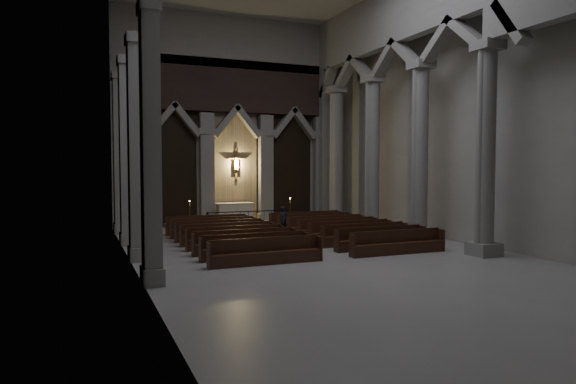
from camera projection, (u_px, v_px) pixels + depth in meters
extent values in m
plane|color=#A29F99|center=(324.00, 255.00, 19.64)|extent=(24.00, 24.00, 0.00)
cube|color=#9F9C95|center=(234.00, 122.00, 30.40)|extent=(14.00, 0.10, 12.00)
cube|color=#9F9C95|center=(132.00, 86.00, 16.66)|extent=(0.10, 24.00, 12.00)
cube|color=#9F9C95|center=(471.00, 105.00, 21.98)|extent=(0.10, 24.00, 12.00)
cube|color=gray|center=(142.00, 169.00, 28.04)|extent=(0.80, 0.50, 6.40)
cube|color=gray|center=(143.00, 223.00, 28.19)|extent=(1.05, 0.70, 0.50)
cube|color=gray|center=(142.00, 130.00, 27.92)|extent=(1.00, 0.65, 0.35)
cube|color=gray|center=(207.00, 169.00, 29.40)|extent=(0.80, 0.50, 6.40)
cube|color=gray|center=(207.00, 220.00, 29.56)|extent=(1.05, 0.70, 0.50)
cube|color=gray|center=(207.00, 131.00, 29.29)|extent=(1.00, 0.65, 0.35)
cube|color=gray|center=(266.00, 169.00, 30.77)|extent=(0.80, 0.50, 6.40)
cube|color=gray|center=(266.00, 218.00, 30.93)|extent=(1.05, 0.70, 0.50)
cube|color=gray|center=(266.00, 133.00, 30.66)|extent=(1.00, 0.65, 0.35)
cube|color=gray|center=(320.00, 169.00, 32.14)|extent=(0.80, 0.50, 6.40)
cube|color=gray|center=(320.00, 216.00, 32.30)|extent=(1.05, 0.70, 0.50)
cube|color=gray|center=(320.00, 134.00, 32.03)|extent=(1.00, 0.65, 0.35)
cube|color=black|center=(174.00, 164.00, 29.03)|extent=(2.60, 0.15, 7.00)
cube|color=tan|center=(235.00, 164.00, 30.40)|extent=(2.60, 0.15, 7.00)
cube|color=black|center=(291.00, 164.00, 31.76)|extent=(2.60, 0.15, 7.00)
cube|color=black|center=(237.00, 87.00, 29.84)|extent=(12.00, 0.50, 3.00)
cube|color=gray|center=(126.00, 145.00, 27.66)|extent=(1.60, 0.50, 9.00)
cube|color=gray|center=(331.00, 148.00, 32.38)|extent=(1.60, 0.50, 9.00)
cube|color=gray|center=(236.00, 43.00, 29.71)|extent=(14.00, 0.50, 3.00)
plane|color=#FFBB72|center=(235.00, 164.00, 30.37)|extent=(1.50, 0.00, 1.50)
cube|color=brown|center=(236.00, 164.00, 30.29)|extent=(0.13, 0.08, 1.80)
cube|color=brown|center=(236.00, 158.00, 30.27)|extent=(1.10, 0.08, 0.13)
cube|color=tan|center=(236.00, 165.00, 30.23)|extent=(0.26, 0.10, 0.60)
sphere|color=tan|center=(236.00, 158.00, 30.21)|extent=(0.17, 0.17, 0.17)
cylinder|color=tan|center=(232.00, 158.00, 30.11)|extent=(0.45, 0.08, 0.08)
cylinder|color=tan|center=(240.00, 158.00, 30.31)|extent=(0.45, 0.08, 0.08)
cube|color=gray|center=(336.00, 219.00, 30.49)|extent=(1.00, 1.00, 0.50)
cylinder|color=gray|center=(336.00, 155.00, 30.29)|extent=(0.70, 0.70, 7.50)
cube|color=gray|center=(337.00, 90.00, 30.09)|extent=(0.95, 0.95, 0.35)
cube|color=gray|center=(372.00, 226.00, 26.79)|extent=(1.00, 1.00, 0.50)
cylinder|color=gray|center=(372.00, 154.00, 26.60)|extent=(0.70, 0.70, 7.50)
cube|color=gray|center=(373.00, 79.00, 26.40)|extent=(0.95, 0.95, 0.35)
cube|color=gray|center=(419.00, 236.00, 23.10)|extent=(1.00, 1.00, 0.50)
cylinder|color=gray|center=(420.00, 152.00, 22.90)|extent=(0.70, 0.70, 7.50)
cube|color=gray|center=(421.00, 65.00, 22.70)|extent=(0.95, 0.95, 0.35)
cube|color=gray|center=(484.00, 249.00, 19.41)|extent=(1.00, 1.00, 0.50)
cylinder|color=gray|center=(486.00, 150.00, 19.21)|extent=(0.70, 0.70, 7.50)
cube|color=gray|center=(488.00, 46.00, 19.01)|extent=(0.95, 0.95, 0.35)
cube|color=gray|center=(322.00, 146.00, 32.01)|extent=(0.55, 1.20, 9.20)
cube|color=gray|center=(120.00, 228.00, 25.83)|extent=(0.60, 1.00, 0.50)
cube|color=gray|center=(119.00, 154.00, 25.63)|extent=(0.50, 0.80, 7.50)
cube|color=gray|center=(117.00, 76.00, 25.43)|extent=(0.60, 1.00, 0.35)
cube|color=gray|center=(127.00, 239.00, 22.14)|extent=(0.60, 1.00, 0.50)
cube|color=gray|center=(126.00, 152.00, 21.94)|extent=(0.50, 0.80, 7.50)
cube|color=gray|center=(124.00, 61.00, 21.74)|extent=(0.60, 1.00, 0.35)
cube|color=gray|center=(137.00, 253.00, 18.44)|extent=(0.60, 1.00, 0.50)
cube|color=gray|center=(136.00, 149.00, 18.25)|extent=(0.50, 0.80, 7.50)
cube|color=gray|center=(134.00, 39.00, 18.04)|extent=(0.60, 1.00, 0.35)
cube|color=gray|center=(152.00, 275.00, 14.75)|extent=(0.60, 1.00, 0.50)
cube|color=gray|center=(150.00, 145.00, 14.55)|extent=(0.50, 0.80, 7.50)
cube|color=gray|center=(149.00, 7.00, 14.35)|extent=(0.60, 1.00, 0.35)
cube|color=gray|center=(242.00, 224.00, 29.42)|extent=(8.50, 2.60, 0.15)
cube|color=beige|center=(234.00, 213.00, 29.71)|extent=(1.99, 0.78, 1.05)
cube|color=silver|center=(234.00, 203.00, 29.69)|extent=(2.16, 0.86, 0.04)
cube|color=black|center=(248.00, 211.00, 28.25)|extent=(4.60, 0.05, 0.05)
cube|color=black|center=(207.00, 221.00, 27.39)|extent=(0.09, 0.09, 0.92)
cube|color=black|center=(287.00, 217.00, 29.14)|extent=(0.09, 0.09, 0.92)
cylinder|color=black|center=(216.00, 221.00, 27.57)|extent=(0.02, 0.02, 0.85)
cylinder|color=black|center=(224.00, 220.00, 27.74)|extent=(0.02, 0.02, 0.85)
cylinder|color=black|center=(232.00, 220.00, 27.92)|extent=(0.02, 0.02, 0.85)
cylinder|color=black|center=(240.00, 220.00, 28.09)|extent=(0.02, 0.02, 0.85)
cylinder|color=black|center=(248.00, 219.00, 28.27)|extent=(0.02, 0.02, 0.85)
cylinder|color=black|center=(256.00, 219.00, 28.44)|extent=(0.02, 0.02, 0.85)
cylinder|color=black|center=(264.00, 219.00, 28.62)|extent=(0.02, 0.02, 0.85)
cylinder|color=black|center=(272.00, 218.00, 28.79)|extent=(0.02, 0.02, 0.85)
cylinder|color=black|center=(279.00, 218.00, 28.97)|extent=(0.02, 0.02, 0.85)
cylinder|color=olive|center=(190.00, 230.00, 26.90)|extent=(0.27, 0.27, 0.06)
cylinder|color=olive|center=(190.00, 218.00, 26.87)|extent=(0.04, 0.04, 1.27)
cylinder|color=olive|center=(190.00, 206.00, 26.83)|extent=(0.13, 0.13, 0.02)
cylinder|color=beige|center=(190.00, 204.00, 26.83)|extent=(0.05, 0.05, 0.22)
sphere|color=#E7BF51|center=(190.00, 201.00, 26.82)|extent=(0.05, 0.05, 0.05)
cylinder|color=olive|center=(290.00, 225.00, 28.92)|extent=(0.27, 0.27, 0.06)
cylinder|color=olive|center=(290.00, 214.00, 28.88)|extent=(0.04, 0.04, 1.28)
cylinder|color=olive|center=(290.00, 203.00, 28.85)|extent=(0.13, 0.13, 0.02)
cylinder|color=beige|center=(290.00, 201.00, 28.84)|extent=(0.05, 0.05, 0.22)
sphere|color=#E7BF51|center=(290.00, 198.00, 28.84)|extent=(0.05, 0.05, 0.05)
cube|color=black|center=(208.00, 229.00, 25.67)|extent=(4.05, 0.39, 0.43)
cube|color=black|center=(207.00, 220.00, 25.82)|extent=(4.05, 0.07, 0.48)
cube|color=black|center=(167.00, 227.00, 24.89)|extent=(0.06, 0.43, 0.87)
cube|color=black|center=(246.00, 223.00, 26.43)|extent=(0.06, 0.43, 0.87)
cube|color=black|center=(306.00, 224.00, 27.73)|extent=(4.05, 0.39, 0.43)
cube|color=black|center=(304.00, 216.00, 27.87)|extent=(4.05, 0.07, 0.48)
cube|color=black|center=(271.00, 222.00, 26.95)|extent=(0.06, 0.43, 0.87)
cube|color=black|center=(339.00, 219.00, 28.48)|extent=(0.06, 0.43, 0.87)
cube|color=black|center=(214.00, 232.00, 24.53)|extent=(4.05, 0.39, 0.43)
cube|color=black|center=(213.00, 222.00, 24.68)|extent=(4.05, 0.07, 0.48)
cube|color=black|center=(171.00, 230.00, 23.75)|extent=(0.06, 0.43, 0.87)
cube|color=black|center=(254.00, 226.00, 25.29)|extent=(0.06, 0.43, 0.87)
cube|color=black|center=(316.00, 227.00, 26.59)|extent=(4.05, 0.39, 0.43)
cube|color=black|center=(314.00, 218.00, 26.73)|extent=(4.05, 0.07, 0.48)
cube|color=black|center=(279.00, 225.00, 25.81)|extent=(0.06, 0.43, 0.87)
cube|color=black|center=(350.00, 221.00, 27.34)|extent=(0.06, 0.43, 0.87)
cube|color=black|center=(220.00, 235.00, 23.39)|extent=(4.05, 0.39, 0.43)
cube|color=black|center=(219.00, 225.00, 23.54)|extent=(4.05, 0.07, 0.48)
cube|color=black|center=(176.00, 233.00, 22.61)|extent=(0.06, 0.43, 0.87)
cube|color=black|center=(262.00, 229.00, 24.15)|extent=(0.06, 0.43, 0.87)
cube|color=black|center=(326.00, 230.00, 25.45)|extent=(4.05, 0.39, 0.43)
cube|color=black|center=(325.00, 220.00, 25.59)|extent=(4.05, 0.07, 0.48)
cube|color=black|center=(289.00, 227.00, 24.67)|extent=(0.06, 0.43, 0.87)
cube|color=black|center=(362.00, 224.00, 26.20)|extent=(0.06, 0.43, 0.87)
cube|color=black|center=(228.00, 239.00, 22.25)|extent=(4.05, 0.39, 0.43)
cube|color=black|center=(226.00, 228.00, 22.40)|extent=(4.05, 0.07, 0.48)
cube|color=black|center=(181.00, 237.00, 21.47)|extent=(0.06, 0.43, 0.87)
cube|color=black|center=(271.00, 232.00, 23.01)|extent=(0.06, 0.43, 0.87)
cube|color=black|center=(338.00, 233.00, 24.31)|extent=(4.05, 0.39, 0.43)
cube|color=black|center=(336.00, 223.00, 24.45)|extent=(4.05, 0.07, 0.48)
cube|color=black|center=(299.00, 230.00, 23.53)|extent=(0.06, 0.43, 0.87)
cube|color=black|center=(375.00, 226.00, 25.06)|extent=(0.06, 0.43, 0.87)
cube|color=black|center=(236.00, 243.00, 21.11)|extent=(4.05, 0.39, 0.43)
cube|color=black|center=(235.00, 231.00, 21.26)|extent=(4.05, 0.07, 0.48)
cube|color=black|center=(187.00, 241.00, 20.33)|extent=(0.06, 0.43, 0.87)
cube|color=black|center=(281.00, 235.00, 21.87)|extent=(0.06, 0.43, 0.87)
cube|color=black|center=(351.00, 236.00, 23.17)|extent=(4.05, 0.39, 0.43)
cube|color=black|center=(349.00, 226.00, 23.31)|extent=(4.05, 0.07, 0.48)
cube|color=black|center=(310.00, 234.00, 22.39)|extent=(0.06, 0.43, 0.87)
cube|color=black|center=(389.00, 229.00, 23.92)|extent=(0.06, 0.43, 0.87)
cube|color=black|center=(245.00, 247.00, 19.97)|extent=(4.05, 0.39, 0.43)
cube|color=black|center=(243.00, 235.00, 20.12)|extent=(4.05, 0.07, 0.48)
cube|color=black|center=(193.00, 245.00, 19.19)|extent=(0.06, 0.43, 0.87)
cube|color=black|center=(293.00, 239.00, 20.73)|extent=(0.06, 0.43, 0.87)
cube|color=black|center=(365.00, 240.00, 22.03)|extent=(4.05, 0.39, 0.43)
cube|color=black|center=(363.00, 229.00, 22.17)|extent=(4.05, 0.07, 0.48)
cube|color=black|center=(323.00, 237.00, 21.25)|extent=(0.06, 0.43, 0.87)
cube|color=black|center=(404.00, 232.00, 22.78)|extent=(0.06, 0.43, 0.87)
cube|color=black|center=(255.00, 252.00, 18.83)|extent=(4.05, 0.39, 0.43)
cube|color=black|center=(253.00, 239.00, 18.98)|extent=(4.05, 0.07, 0.48)
cube|color=black|center=(201.00, 250.00, 18.05)|extent=(0.06, 0.43, 0.87)
cube|color=black|center=(305.00, 243.00, 19.59)|extent=(0.06, 0.43, 0.87)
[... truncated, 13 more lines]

